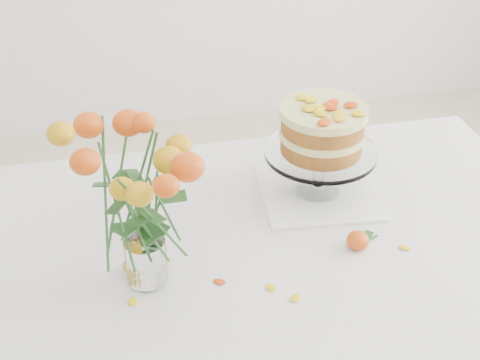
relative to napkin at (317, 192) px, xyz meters
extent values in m
cube|color=tan|center=(-0.18, -0.16, -0.03)|extent=(1.40, 0.90, 0.04)
cylinder|color=tan|center=(-0.80, 0.21, -0.41)|extent=(0.06, 0.06, 0.71)
cylinder|color=tan|center=(0.44, 0.21, -0.41)|extent=(0.06, 0.06, 0.71)
cube|color=white|center=(-0.18, -0.16, -0.01)|extent=(1.42, 0.92, 0.01)
cube|color=white|center=(-0.18, 0.30, -0.11)|extent=(1.42, 0.01, 0.20)
cube|color=white|center=(0.00, 0.00, 0.00)|extent=(0.30, 0.30, 0.01)
cylinder|color=white|center=(0.00, 0.00, 0.07)|extent=(0.03, 0.03, 0.09)
cylinder|color=white|center=(0.00, 0.00, 0.12)|extent=(0.27, 0.27, 0.01)
cylinder|color=brown|center=(0.00, 0.00, 0.14)|extent=(0.25, 0.25, 0.04)
cylinder|color=beige|center=(0.00, 0.00, 0.17)|extent=(0.26, 0.26, 0.02)
cylinder|color=brown|center=(0.00, 0.00, 0.20)|extent=(0.25, 0.25, 0.04)
cylinder|color=beige|center=(0.00, 0.00, 0.23)|extent=(0.27, 0.27, 0.02)
cylinder|color=white|center=(-0.44, -0.23, 0.00)|extent=(0.07, 0.07, 0.01)
cylinder|color=white|center=(-0.44, -0.23, 0.05)|extent=(0.08, 0.08, 0.10)
ellipsoid|color=gold|center=(-0.47, -0.19, 0.01)|extent=(0.05, 0.05, 0.04)
cylinder|color=#295923|center=(-0.44, -0.20, 0.00)|extent=(0.05, 0.01, 0.00)
ellipsoid|color=#C75009|center=(0.02, -0.22, 0.02)|extent=(0.05, 0.05, 0.04)
cylinder|color=#295923|center=(0.05, -0.20, 0.00)|extent=(0.06, 0.03, 0.00)
ellipsoid|color=yellow|center=(-0.30, -0.26, 0.00)|extent=(0.03, 0.02, 0.00)
ellipsoid|color=yellow|center=(-0.20, -0.30, 0.00)|extent=(0.03, 0.02, 0.00)
ellipsoid|color=yellow|center=(-0.16, -0.34, 0.00)|extent=(0.03, 0.02, 0.00)
ellipsoid|color=yellow|center=(-0.44, -0.21, 0.00)|extent=(0.03, 0.02, 0.00)
ellipsoid|color=yellow|center=(-0.48, -0.28, 0.00)|extent=(0.03, 0.02, 0.00)
ellipsoid|color=yellow|center=(0.12, -0.24, 0.00)|extent=(0.03, 0.02, 0.00)
camera|label=1|loc=(-0.48, -1.28, 0.94)|focal=50.00mm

